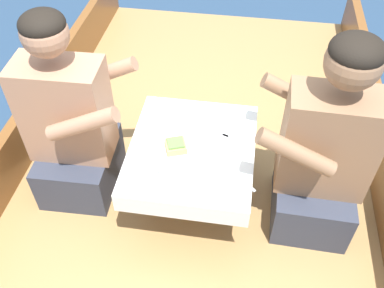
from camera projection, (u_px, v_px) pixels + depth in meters
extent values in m
plane|color=navy|center=(194.00, 211.00, 2.52)|extent=(60.00, 60.00, 0.00)
cube|color=#A87F4C|center=(194.00, 198.00, 2.44)|extent=(2.03, 3.79, 0.24)
cube|color=brown|center=(18.00, 147.00, 2.35)|extent=(0.06, 3.79, 0.30)
cylinder|color=#B2B2B7|center=(192.00, 174.00, 2.17)|extent=(0.07, 0.07, 0.35)
cube|color=#A87F4C|center=(192.00, 149.00, 2.04)|extent=(0.56, 0.66, 0.02)
cube|color=white|center=(192.00, 147.00, 2.03)|extent=(0.59, 0.69, 0.00)
cube|color=white|center=(180.00, 212.00, 1.83)|extent=(0.59, 0.00, 0.10)
cube|color=white|center=(202.00, 109.00, 2.31)|extent=(0.59, 0.00, 0.10)
cube|color=#333847|center=(81.00, 165.00, 2.28)|extent=(0.37, 0.45, 0.26)
cube|color=tan|center=(66.00, 111.00, 2.01)|extent=(0.41, 0.23, 0.51)
sphere|color=tan|center=(45.00, 34.00, 1.72)|extent=(0.20, 0.20, 0.20)
ellipsoid|color=black|center=(42.00, 24.00, 1.68)|extent=(0.19, 0.19, 0.11)
cylinder|color=tan|center=(105.00, 74.00, 2.05)|extent=(0.34, 0.08, 0.21)
cylinder|color=tan|center=(82.00, 124.00, 1.80)|extent=(0.34, 0.08, 0.21)
cube|color=#333847|center=(311.00, 197.00, 2.13)|extent=(0.37, 0.45, 0.26)
cube|color=#936B4C|center=(328.00, 142.00, 1.86)|extent=(0.40, 0.23, 0.51)
sphere|color=#936B4C|center=(354.00, 62.00, 1.56)|extent=(0.22, 0.22, 0.22)
ellipsoid|color=black|center=(357.00, 51.00, 1.53)|extent=(0.21, 0.21, 0.12)
cylinder|color=#936B4C|center=(296.00, 153.00, 1.68)|extent=(0.34, 0.08, 0.21)
cylinder|color=#936B4C|center=(296.00, 96.00, 1.93)|extent=(0.34, 0.08, 0.21)
cylinder|color=white|center=(176.00, 150.00, 2.01)|extent=(0.21, 0.21, 0.01)
cylinder|color=white|center=(214.00, 180.00, 1.88)|extent=(0.18, 0.18, 0.01)
cube|color=tan|center=(176.00, 146.00, 2.00)|extent=(0.12, 0.11, 0.04)
cube|color=#669347|center=(176.00, 143.00, 1.98)|extent=(0.10, 0.09, 0.01)
cylinder|color=white|center=(229.00, 118.00, 2.15)|extent=(0.14, 0.14, 0.04)
cylinder|color=beige|center=(229.00, 116.00, 2.14)|extent=(0.11, 0.11, 0.02)
cylinder|color=white|center=(168.00, 115.00, 2.16)|extent=(0.12, 0.12, 0.04)
cylinder|color=beige|center=(168.00, 114.00, 2.16)|extent=(0.10, 0.10, 0.02)
cylinder|color=white|center=(200.00, 121.00, 2.12)|extent=(0.06, 0.06, 0.06)
torus|color=white|center=(208.00, 122.00, 2.11)|extent=(0.04, 0.01, 0.04)
cylinder|color=#3D2314|center=(200.00, 119.00, 2.10)|extent=(0.05, 0.05, 0.01)
cylinder|color=white|center=(224.00, 147.00, 1.99)|extent=(0.07, 0.07, 0.06)
torus|color=white|center=(234.00, 148.00, 1.98)|extent=(0.04, 0.01, 0.04)
cylinder|color=#3D2314|center=(224.00, 144.00, 1.98)|extent=(0.06, 0.06, 0.01)
cylinder|color=white|center=(148.00, 169.00, 1.89)|extent=(0.06, 0.06, 0.07)
torus|color=white|center=(157.00, 169.00, 1.88)|extent=(0.04, 0.01, 0.04)
cylinder|color=#3D2314|center=(147.00, 165.00, 1.88)|extent=(0.05, 0.05, 0.01)
cube|color=silver|center=(242.00, 180.00, 1.89)|extent=(0.13, 0.12, 0.00)
ellipsoid|color=silver|center=(231.00, 170.00, 1.92)|extent=(0.04, 0.02, 0.01)
cube|color=silver|center=(154.00, 136.00, 2.08)|extent=(0.17, 0.03, 0.00)
ellipsoid|color=silver|center=(141.00, 134.00, 2.09)|extent=(0.04, 0.02, 0.01)
cube|color=silver|center=(238.00, 140.00, 2.06)|extent=(0.16, 0.07, 0.00)
cube|color=silver|center=(225.00, 135.00, 2.09)|extent=(0.04, 0.03, 0.00)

